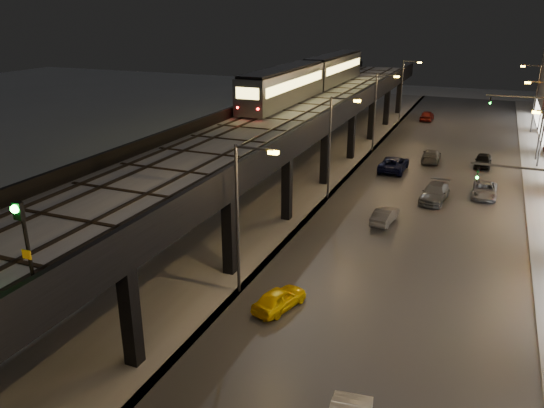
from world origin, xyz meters
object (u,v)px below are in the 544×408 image
(car_mid_silver, at_px, (394,164))
(car_onc_red, at_px, (483,161))
(car_onc_white, at_px, (435,194))
(car_mid_dark, at_px, (431,156))
(car_taxi, at_px, (279,299))
(car_near_white, at_px, (385,216))
(car_far_white, at_px, (427,116))
(car_onc_dark, at_px, (484,191))
(rail_signal, at_px, (22,229))
(subway_train, at_px, (312,76))

(car_mid_silver, distance_m, car_onc_red, 9.89)
(car_mid_silver, distance_m, car_onc_white, 9.36)
(car_mid_dark, distance_m, car_onc_white, 13.12)
(car_taxi, height_order, car_near_white, car_taxi)
(car_far_white, bearing_deg, car_mid_silver, 90.96)
(car_taxi, relative_size, car_far_white, 0.84)
(car_taxi, relative_size, car_onc_white, 0.74)
(car_onc_white, bearing_deg, car_onc_dark, 39.31)
(car_mid_dark, xyz_separation_m, car_far_white, (-3.44, 23.48, 0.07))
(rail_signal, height_order, car_onc_red, rail_signal)
(subway_train, bearing_deg, car_onc_dark, -31.31)
(subway_train, bearing_deg, car_mid_dark, -8.94)
(subway_train, height_order, car_onc_white, subway_train)
(car_taxi, distance_m, car_near_white, 15.20)
(rail_signal, relative_size, car_onc_dark, 0.75)
(car_onc_white, height_order, car_onc_red, car_onc_white)
(rail_signal, height_order, car_mid_silver, rail_signal)
(car_onc_dark, bearing_deg, rail_signal, -110.92)
(rail_signal, bearing_deg, car_near_white, 75.10)
(car_near_white, bearing_deg, car_onc_white, -107.37)
(car_mid_dark, bearing_deg, car_onc_red, 178.08)
(subway_train, xyz_separation_m, car_near_white, (13.63, -22.15, -7.80))
(rail_signal, xyz_separation_m, car_onc_dark, (14.24, 36.79, -8.36))
(car_taxi, bearing_deg, car_far_white, -74.11)
(car_near_white, distance_m, car_mid_silver, 14.87)
(car_onc_dark, bearing_deg, car_onc_red, 93.08)
(subway_train, bearing_deg, car_far_white, 61.75)
(subway_train, distance_m, car_taxi, 39.37)
(car_onc_dark, bearing_deg, car_mid_dark, 119.94)
(subway_train, xyz_separation_m, car_onc_white, (16.64, -15.32, -7.69))
(car_far_white, bearing_deg, car_mid_dark, 98.77)
(car_onc_dark, relative_size, car_onc_white, 0.90)
(car_far_white, bearing_deg, car_near_white, 93.43)
(car_mid_silver, bearing_deg, car_far_white, -88.70)
(car_taxi, xyz_separation_m, car_near_white, (2.90, 14.92, -0.01))
(car_taxi, bearing_deg, car_mid_silver, -75.21)
(car_mid_silver, bearing_deg, car_onc_red, -148.49)
(subway_train, distance_m, car_onc_red, 21.69)
(subway_train, relative_size, car_mid_dark, 7.86)
(car_onc_dark, bearing_deg, car_near_white, -125.88)
(subway_train, distance_m, rail_signal, 49.76)
(subway_train, height_order, car_mid_silver, subway_train)
(subway_train, xyz_separation_m, car_taxi, (10.73, -37.07, -7.79))
(car_far_white, relative_size, car_onc_red, 1.08)
(car_near_white, bearing_deg, car_taxi, 85.39)
(rail_signal, xyz_separation_m, car_mid_dark, (8.40, 47.01, -8.30))
(subway_train, xyz_separation_m, car_onc_red, (20.13, -2.36, -7.73))
(rail_signal, relative_size, car_mid_silver, 0.61)
(car_far_white, height_order, car_onc_white, car_far_white)
(car_mid_silver, xyz_separation_m, car_far_white, (-0.26, 28.56, -0.01))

